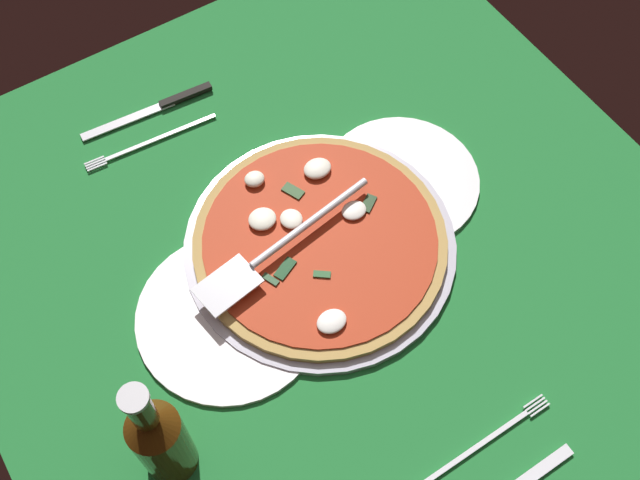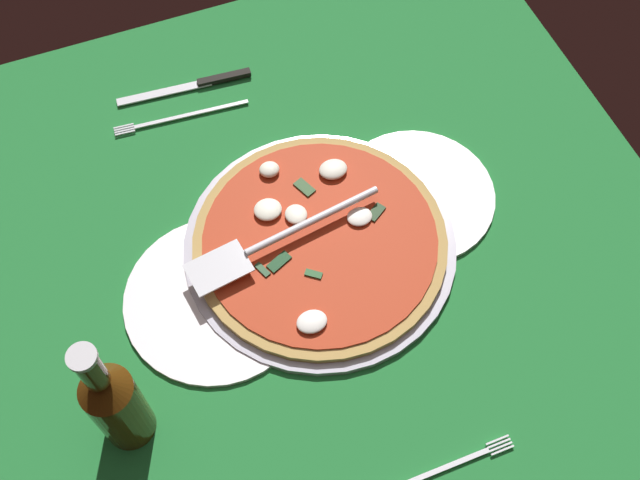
{
  "view_description": "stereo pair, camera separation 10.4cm",
  "coord_description": "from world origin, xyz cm",
  "px_view_note": "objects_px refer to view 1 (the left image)",
  "views": [
    {
      "loc": [
        -29.0,
        -44.55,
        92.64
      ],
      "look_at": [
        -0.94,
        -1.03,
        2.38
      ],
      "focal_mm": 43.62,
      "sensor_mm": 36.0,
      "label": 1
    },
    {
      "loc": [
        -19.75,
        -49.27,
        92.64
      ],
      "look_at": [
        -0.94,
        -1.03,
        2.38
      ],
      "focal_mm": 43.62,
      "sensor_mm": 36.0,
      "label": 2
    }
  ],
  "objects_px": {
    "dinner_plate_right": "(401,181)",
    "place_setting_near": "(485,477)",
    "pizza": "(319,240)",
    "place_setting_far": "(156,125)",
    "pizza_server": "(279,246)",
    "dinner_plate_left": "(230,316)",
    "beer_bottle": "(160,439)"
  },
  "relations": [
    {
      "from": "pizza_server",
      "to": "place_setting_near",
      "type": "relative_size",
      "value": 1.27
    },
    {
      "from": "dinner_plate_left",
      "to": "beer_bottle",
      "type": "relative_size",
      "value": 1.05
    },
    {
      "from": "place_setting_near",
      "to": "beer_bottle",
      "type": "height_order",
      "value": "beer_bottle"
    },
    {
      "from": "dinner_plate_right",
      "to": "pizza",
      "type": "distance_m",
      "value": 0.16
    },
    {
      "from": "dinner_plate_left",
      "to": "pizza_server",
      "type": "distance_m",
      "value": 0.11
    },
    {
      "from": "pizza_server",
      "to": "beer_bottle",
      "type": "xyz_separation_m",
      "value": [
        -0.25,
        -0.16,
        0.05
      ]
    },
    {
      "from": "dinner_plate_left",
      "to": "pizza",
      "type": "height_order",
      "value": "pizza"
    },
    {
      "from": "place_setting_near",
      "to": "beer_bottle",
      "type": "bearing_deg",
      "value": 143.89
    },
    {
      "from": "dinner_plate_right",
      "to": "place_setting_near",
      "type": "height_order",
      "value": "place_setting_near"
    },
    {
      "from": "beer_bottle",
      "to": "place_setting_far",
      "type": "bearing_deg",
      "value": 65.56
    },
    {
      "from": "pizza_server",
      "to": "place_setting_far",
      "type": "xyz_separation_m",
      "value": [
        -0.04,
        0.3,
        -0.04
      ]
    },
    {
      "from": "dinner_plate_right",
      "to": "place_setting_near",
      "type": "relative_size",
      "value": 1.01
    },
    {
      "from": "pizza",
      "to": "place_setting_near",
      "type": "relative_size",
      "value": 1.55
    },
    {
      "from": "pizza",
      "to": "place_setting_far",
      "type": "bearing_deg",
      "value": 106.76
    },
    {
      "from": "place_setting_far",
      "to": "place_setting_near",
      "type": "bearing_deg",
      "value": 102.07
    },
    {
      "from": "dinner_plate_right",
      "to": "place_setting_far",
      "type": "bearing_deg",
      "value": 131.49
    },
    {
      "from": "place_setting_far",
      "to": "beer_bottle",
      "type": "bearing_deg",
      "value": 70.18
    },
    {
      "from": "place_setting_near",
      "to": "place_setting_far",
      "type": "relative_size",
      "value": 0.98
    },
    {
      "from": "dinner_plate_right",
      "to": "pizza_server",
      "type": "distance_m",
      "value": 0.22
    },
    {
      "from": "place_setting_near",
      "to": "place_setting_far",
      "type": "height_order",
      "value": "same"
    },
    {
      "from": "pizza_server",
      "to": "place_setting_near",
      "type": "xyz_separation_m",
      "value": [
        0.05,
        -0.37,
        -0.04
      ]
    },
    {
      "from": "dinner_plate_right",
      "to": "pizza_server",
      "type": "relative_size",
      "value": 0.79
    },
    {
      "from": "pizza",
      "to": "pizza_server",
      "type": "distance_m",
      "value": 0.06
    },
    {
      "from": "place_setting_near",
      "to": "beer_bottle",
      "type": "relative_size",
      "value": 0.95
    },
    {
      "from": "place_setting_far",
      "to": "beer_bottle",
      "type": "relative_size",
      "value": 0.98
    },
    {
      "from": "dinner_plate_left",
      "to": "place_setting_near",
      "type": "relative_size",
      "value": 1.1
    },
    {
      "from": "pizza",
      "to": "beer_bottle",
      "type": "xyz_separation_m",
      "value": [
        -0.3,
        -0.15,
        0.07
      ]
    },
    {
      "from": "dinner_plate_left",
      "to": "place_setting_far",
      "type": "height_order",
      "value": "place_setting_far"
    },
    {
      "from": "dinner_plate_right",
      "to": "pizza",
      "type": "height_order",
      "value": "pizza"
    },
    {
      "from": "pizza_server",
      "to": "place_setting_far",
      "type": "height_order",
      "value": "pizza_server"
    },
    {
      "from": "pizza_server",
      "to": "beer_bottle",
      "type": "bearing_deg",
      "value": 24.46
    },
    {
      "from": "dinner_plate_right",
      "to": "place_setting_far",
      "type": "height_order",
      "value": "place_setting_far"
    }
  ]
}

